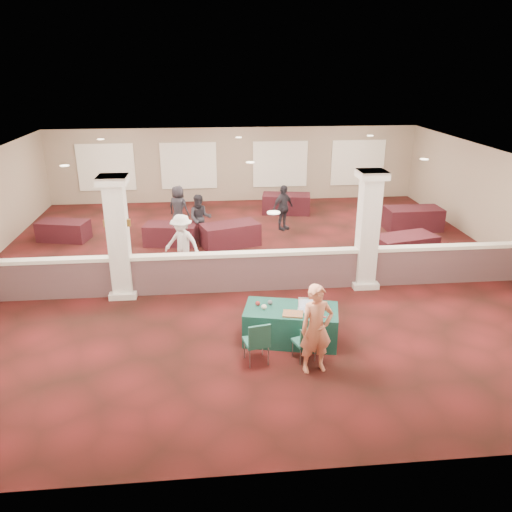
{
  "coord_description": "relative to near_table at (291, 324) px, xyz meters",
  "views": [
    {
      "loc": [
        -1.17,
        -13.76,
        5.75
      ],
      "look_at": [
        -0.03,
        -2.0,
        1.17
      ],
      "focal_mm": 35.0,
      "sensor_mm": 36.0,
      "label": 1
    }
  ],
  "objects": [
    {
      "name": "attendee_c",
      "position": [
        0.98,
        7.85,
        0.44
      ],
      "size": [
        1.06,
        0.96,
        1.66
      ],
      "primitive_type": "imported",
      "rotation": [
        0.0,
        0.0,
        0.65
      ],
      "color": "black",
      "rests_on": "ground"
    },
    {
      "name": "laptop_base",
      "position": [
        0.3,
        -0.12,
        0.4
      ],
      "size": [
        0.4,
        0.32,
        0.02
      ],
      "primitive_type": "cube",
      "rotation": [
        0.0,
        0.0,
        -0.23
      ],
      "color": "silver",
      "rests_on": "near_table"
    },
    {
      "name": "sconce_left",
      "position": [
        -4.3,
        2.71,
        1.61
      ],
      "size": [
        0.12,
        0.12,
        0.18
      ],
      "color": "brown",
      "rests_on": "column_left"
    },
    {
      "name": "yarn_red",
      "position": [
        -0.71,
        0.22,
        0.44
      ],
      "size": [
        0.11,
        0.11,
        0.11
      ],
      "primitive_type": "sphere",
      "color": "maroon",
      "rests_on": "near_table"
    },
    {
      "name": "ground",
      "position": [
        -0.52,
        4.21,
        -0.39
      ],
      "size": [
        16.0,
        16.0,
        0.0
      ],
      "primitive_type": "plane",
      "color": "#4A1212",
      "rests_on": "ground"
    },
    {
      "name": "woman",
      "position": [
        0.3,
        -1.18,
        0.54
      ],
      "size": [
        0.73,
        0.55,
        1.85
      ],
      "primitive_type": "imported",
      "rotation": [
        0.0,
        0.0,
        0.17
      ],
      "color": "#D57A5C",
      "rests_on": "ground"
    },
    {
      "name": "laptop_screen",
      "position": [
        0.33,
        -0.01,
        0.52
      ],
      "size": [
        0.34,
        0.09,
        0.23
      ],
      "primitive_type": "cube",
      "rotation": [
        0.0,
        0.0,
        -0.23
      ],
      "color": "silver",
      "rests_on": "near_table"
    },
    {
      "name": "far_table_front_left",
      "position": [
        -3.02,
        6.63,
        -0.03
      ],
      "size": [
        1.86,
        1.14,
        0.71
      ],
      "primitive_type": "cube",
      "rotation": [
        0.0,
        0.0,
        -0.16
      ],
      "color": "black",
      "rests_on": "ground"
    },
    {
      "name": "far_table_back_right",
      "position": [
        5.76,
        7.41,
        0.02
      ],
      "size": [
        2.02,
        1.03,
        0.82
      ],
      "primitive_type": "cube",
      "rotation": [
        0.0,
        0.0,
        0.01
      ],
      "color": "black",
      "rests_on": "ground"
    },
    {
      "name": "near_table",
      "position": [
        0.0,
        0.0,
        0.0
      ],
      "size": [
        2.19,
        1.44,
        0.77
      ],
      "primitive_type": "cube",
      "rotation": [
        0.0,
        0.0,
        -0.23
      ],
      "color": "#103C33",
      "rests_on": "ground"
    },
    {
      "name": "attendee_a",
      "position": [
        -2.02,
        6.85,
        0.43
      ],
      "size": [
        0.79,
        0.45,
        1.63
      ],
      "primitive_type": "imported",
      "rotation": [
        0.0,
        0.0,
        0.01
      ],
      "color": "black",
      "rests_on": "ground"
    },
    {
      "name": "wall_front",
      "position": [
        -0.52,
        -3.79,
        1.21
      ],
      "size": [
        16.0,
        0.04,
        3.2
      ],
      "primitive_type": "cube",
      "color": "gray",
      "rests_on": "ground"
    },
    {
      "name": "attendee_d",
      "position": [
        -2.82,
        8.26,
        0.43
      ],
      "size": [
        0.91,
        0.77,
        1.63
      ],
      "primitive_type": "imported",
      "rotation": [
        0.0,
        0.0,
        2.64
      ],
      "color": "black",
      "rests_on": "ground"
    },
    {
      "name": "far_table_front_center",
      "position": [
        -1.03,
        6.29,
        -0.0
      ],
      "size": [
        2.09,
        1.49,
        0.77
      ],
      "primitive_type": "cube",
      "rotation": [
        0.0,
        0.0,
        0.32
      ],
      "color": "black",
      "rests_on": "ground"
    },
    {
      "name": "yarn_grey",
      "position": [
        -0.44,
        0.23,
        0.44
      ],
      "size": [
        0.11,
        0.11,
        0.11
      ],
      "primitive_type": "sphere",
      "color": "#515257",
      "rests_on": "near_table"
    },
    {
      "name": "sconce_right",
      "position": [
        -3.74,
        2.71,
        1.61
      ],
      "size": [
        0.12,
        0.12,
        0.18
      ],
      "color": "brown",
      "rests_on": "column_left"
    },
    {
      "name": "ceiling",
      "position": [
        -0.52,
        4.21,
        2.81
      ],
      "size": [
        16.0,
        16.0,
        0.02
      ],
      "primitive_type": "cube",
      "color": "white",
      "rests_on": "wall_back"
    },
    {
      "name": "scissors",
      "position": [
        0.6,
        -0.45,
        0.39
      ],
      "size": [
        0.13,
        0.06,
        0.01
      ],
      "primitive_type": "cube",
      "rotation": [
        0.0,
        0.0,
        -0.23
      ],
      "color": "red",
      "rests_on": "near_table"
    },
    {
      "name": "yarn_cream",
      "position": [
        -0.59,
        0.03,
        0.45
      ],
      "size": [
        0.12,
        0.12,
        0.12
      ],
      "primitive_type": "sphere",
      "color": "beige",
      "rests_on": "near_table"
    },
    {
      "name": "far_table_back_left",
      "position": [
        -6.75,
        7.41,
        -0.05
      ],
      "size": [
        1.82,
        1.19,
        0.68
      ],
      "primitive_type": "cube",
      "rotation": [
        0.0,
        0.0,
        -0.22
      ],
      "color": "black",
      "rests_on": "ground"
    },
    {
      "name": "partition_wall",
      "position": [
        -0.52,
        2.71,
        0.18
      ],
      "size": [
        15.6,
        0.28,
        1.1
      ],
      "color": "brown",
      "rests_on": "ground"
    },
    {
      "name": "column_right",
      "position": [
        2.48,
        2.71,
        1.25
      ],
      "size": [
        0.72,
        0.72,
        3.2
      ],
      "color": "white",
      "rests_on": "ground"
    },
    {
      "name": "attendee_b",
      "position": [
        -2.52,
        4.21,
        0.48
      ],
      "size": [
        1.22,
        0.97,
        1.73
      ],
      "primitive_type": "imported",
      "rotation": [
        0.0,
        0.0,
        -0.48
      ],
      "color": "silver",
      "rests_on": "ground"
    },
    {
      "name": "screen_glow",
      "position": [
        0.32,
        -0.01,
        0.51
      ],
      "size": [
        0.31,
        0.08,
        0.2
      ],
      "primitive_type": "cube",
      "rotation": [
        0.0,
        0.0,
        -0.23
      ],
      "color": "silver",
      "rests_on": "near_table"
    },
    {
      "name": "column_left",
      "position": [
        -4.02,
        2.71,
        1.25
      ],
      "size": [
        0.72,
        0.72,
        3.2
      ],
      "color": "white",
      "rests_on": "ground"
    },
    {
      "name": "wall_back",
      "position": [
        -0.52,
        12.21,
        1.21
      ],
      "size": [
        16.0,
        0.04,
        3.2
      ],
      "primitive_type": "cube",
      "color": "gray",
      "rests_on": "ground"
    },
    {
      "name": "far_table_back_center",
      "position": [
        1.44,
        10.01,
        0.0
      ],
      "size": [
        2.06,
        1.28,
        0.78
      ],
      "primitive_type": "cube",
      "rotation": [
        0.0,
        0.0,
        -0.18
      ],
      "color": "black",
      "rests_on": "ground"
    },
    {
      "name": "conf_chair_main",
      "position": [
        0.17,
        -0.85,
        0.1
      ],
      "size": [
        0.52,
        0.52,
        0.82
      ],
      "rotation": [
        0.0,
        0.0,
        0.32
      ],
      "color": "#1B5146",
      "rests_on": "ground"
    },
    {
      "name": "far_table_front_right",
      "position": [
        4.31,
        4.51,
        0.0
      ],
      "size": [
        2.1,
        1.4,
        0.78
      ],
      "primitive_type": "cube",
      "rotation": [
        0.0,
        0.0,
        0.24
      ],
      "color": "black",
      "rests_on": "ground"
    },
    {
      "name": "knitting",
      "position": [
        -0.01,
        -0.27,
        0.4
      ],
      "size": [
        0.49,
        0.41,
        0.03
      ],
      "primitive_type": "cube",
      "rotation": [
        0.0,
        0.0,
        -0.23
      ],
      "color": "#CE6821",
      "rests_on": "near_table"
    },
    {
      "name": "conf_chair_side",
      "position": [
        -0.82,
        -0.87,
        0.17
      ],
      "size": [
        0.56,
        0.56,
        0.95
      ],
      "rotation": [
        0.0,
        0.0,
        0.2
      ],
      "color": "#1B5146",
      "rests_on": "ground"
    }
  ]
}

